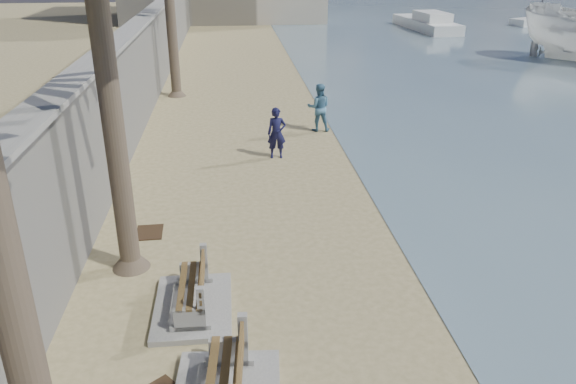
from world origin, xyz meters
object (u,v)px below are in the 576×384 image
bench_far (192,292)px  person_a (277,130)px  sailboat_west (539,20)px  yacht_far (426,25)px  person_b (319,105)px

bench_far → person_a: 8.48m
bench_far → sailboat_west: sailboat_west is taller
person_a → yacht_far: 33.03m
person_a → sailboat_west: bearing=52.5°
person_b → yacht_far: (13.08, 26.73, -0.62)m
bench_far → person_b: bearing=69.6°
person_a → yacht_far: (14.87, 29.49, -0.59)m
person_b → sailboat_west: sailboat_west is taller
yacht_far → sailboat_west: 11.24m
person_a → person_b: 3.29m
bench_far → person_a: person_a is taller
person_a → person_b: bearing=58.8°
sailboat_west → bench_far: bearing=-125.3°
person_a → yacht_far: size_ratio=0.21×
bench_far → yacht_far: yacht_far is taller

